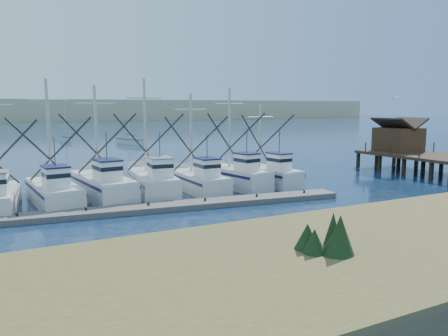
{
  "coord_description": "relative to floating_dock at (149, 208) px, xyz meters",
  "views": [
    {
      "loc": [
        -17.88,
        -22.21,
        6.97
      ],
      "look_at": [
        -2.36,
        8.0,
        2.15
      ],
      "focal_mm": 35.0,
      "sensor_mm": 36.0,
      "label": 1
    }
  ],
  "objects": [
    {
      "name": "trawler_fleet",
      "position": [
        0.45,
        4.85,
        0.78
      ],
      "size": [
        28.03,
        8.63,
        9.15
      ],
      "color": "silver",
      "rests_on": "ground"
    },
    {
      "name": "timber_pier",
      "position": [
        30.83,
        2.95,
        2.38
      ],
      "size": [
        7.0,
        20.0,
        8.0
      ],
      "color": "black",
      "rests_on": "ground"
    },
    {
      "name": "sailboat_near",
      "position": [
        12.65,
        51.55,
        0.3
      ],
      "size": [
        3.67,
        6.52,
        8.1
      ],
      "rotation": [
        0.0,
        0.0,
        0.34
      ],
      "color": "silver",
      "rests_on": "ground"
    },
    {
      "name": "shore_bank",
      "position": [
        1.33,
        -15.51,
        0.61
      ],
      "size": [
        40.0,
        10.0,
        1.6
      ],
      "primitive_type": "cube",
      "color": "#4C422D",
      "rests_on": "ground"
    },
    {
      "name": "ground",
      "position": [
        9.33,
        -5.51,
        -0.19
      ],
      "size": [
        500.0,
        500.0,
        0.0
      ],
      "primitive_type": "plane",
      "color": "#0B1C33",
      "rests_on": "ground"
    },
    {
      "name": "floating_dock",
      "position": [
        0.0,
        0.0,
        0.0
      ],
      "size": [
        28.58,
        5.01,
        0.38
      ],
      "primitive_type": "cube",
      "rotation": [
        0.0,
        0.0,
        -0.11
      ],
      "color": "slate",
      "rests_on": "ground"
    },
    {
      "name": "dune_ridge",
      "position": [
        9.33,
        204.49,
        4.81
      ],
      "size": [
        360.0,
        60.0,
        10.0
      ],
      "primitive_type": "cube",
      "color": "tan",
      "rests_on": "ground"
    },
    {
      "name": "sailboat_far",
      "position": [
        3.25,
        65.06,
        0.31
      ],
      "size": [
        1.86,
        5.51,
        8.1
      ],
      "rotation": [
        0.0,
        0.0,
        -0.03
      ],
      "color": "silver",
      "rests_on": "ground"
    },
    {
      "name": "flying_gull",
      "position": [
        25.82,
        2.84,
        7.6
      ],
      "size": [
        1.03,
        0.19,
        0.19
      ],
      "color": "white",
      "rests_on": "ground"
    }
  ]
}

